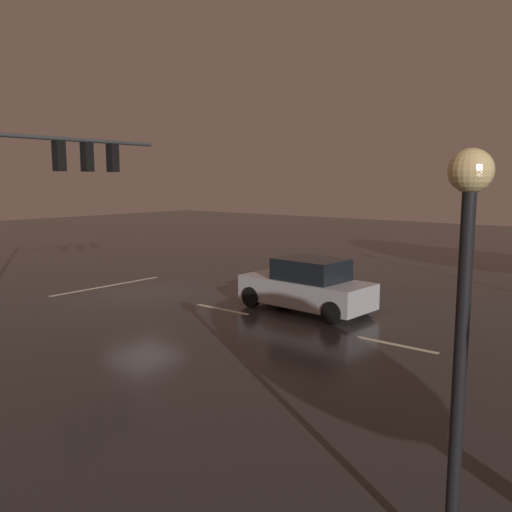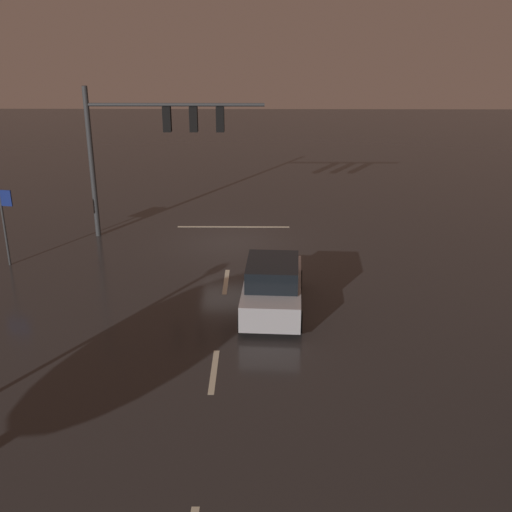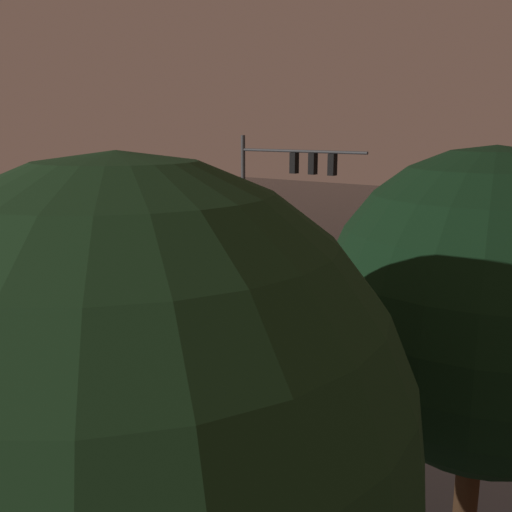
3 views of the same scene
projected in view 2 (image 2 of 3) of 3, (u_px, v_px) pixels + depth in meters
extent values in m
plane|color=#2D2B2B|center=(231.00, 243.00, 25.92)|extent=(80.00, 80.00, 0.00)
cylinder|color=#383A3D|center=(92.00, 164.00, 25.75)|extent=(0.22, 0.22, 6.25)
cylinder|color=#383A3D|center=(175.00, 105.00, 24.86)|extent=(7.12, 0.14, 0.14)
cube|color=black|center=(167.00, 119.00, 25.07)|extent=(0.32, 0.36, 1.00)
sphere|color=black|center=(167.00, 110.00, 25.13)|extent=(0.20, 0.20, 0.20)
sphere|color=black|center=(168.00, 118.00, 25.24)|extent=(0.20, 0.20, 0.20)
sphere|color=#19F24C|center=(168.00, 126.00, 25.36)|extent=(0.20, 0.20, 0.20)
cube|color=black|center=(194.00, 119.00, 25.06)|extent=(0.32, 0.36, 1.00)
sphere|color=black|center=(194.00, 110.00, 25.12)|extent=(0.20, 0.20, 0.20)
sphere|color=black|center=(194.00, 118.00, 25.24)|extent=(0.20, 0.20, 0.20)
sphere|color=#19F24C|center=(194.00, 126.00, 25.35)|extent=(0.20, 0.20, 0.20)
cube|color=black|center=(220.00, 119.00, 25.05)|extent=(0.32, 0.36, 1.00)
sphere|color=black|center=(220.00, 110.00, 25.11)|extent=(0.20, 0.20, 0.20)
sphere|color=black|center=(220.00, 118.00, 25.23)|extent=(0.20, 0.20, 0.20)
sphere|color=#19F24C|center=(221.00, 126.00, 25.34)|extent=(0.20, 0.20, 0.20)
cube|color=beige|center=(226.00, 282.00, 22.19)|extent=(0.16, 2.20, 0.01)
cube|color=beige|center=(214.00, 371.00, 16.59)|extent=(0.16, 2.20, 0.01)
cube|color=beige|center=(233.00, 227.00, 27.94)|extent=(5.00, 0.16, 0.01)
cube|color=#B7B7BC|center=(273.00, 291.00, 19.95)|extent=(2.04, 4.40, 0.80)
cube|color=black|center=(273.00, 272.00, 19.49)|extent=(1.72, 2.19, 0.68)
cylinder|color=black|center=(250.00, 279.00, 21.59)|extent=(0.26, 0.69, 0.68)
cylinder|color=black|center=(299.00, 280.00, 21.49)|extent=(0.26, 0.69, 0.68)
cylinder|color=black|center=(242.00, 321.00, 18.61)|extent=(0.26, 0.69, 0.68)
cylinder|color=black|center=(299.00, 322.00, 18.51)|extent=(0.26, 0.69, 0.68)
sphere|color=#F9EFC6|center=(257.00, 264.00, 21.94)|extent=(0.20, 0.20, 0.20)
sphere|color=#F9EFC6|center=(294.00, 265.00, 21.86)|extent=(0.20, 0.20, 0.20)
cylinder|color=#383A3D|center=(5.00, 227.00, 23.17)|extent=(0.09, 0.09, 2.98)
cube|color=navy|center=(0.00, 198.00, 22.76)|extent=(0.90, 0.21, 0.60)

